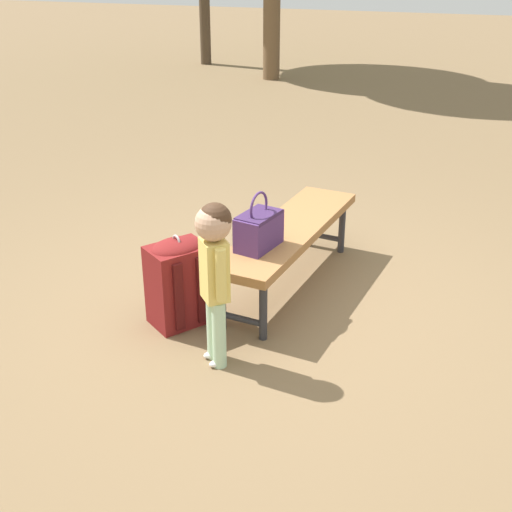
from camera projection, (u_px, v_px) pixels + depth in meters
ground_plane at (256, 313)px, 4.39m from camera, size 40.00×40.00×0.00m
park_bench at (289, 234)px, 4.56m from camera, size 1.64×0.62×0.45m
handbag at (259, 229)px, 4.18m from camera, size 0.35×0.25×0.37m
child_standing at (214, 260)px, 3.61m from camera, size 0.21×0.20×0.97m
backpack_large at (178, 279)px, 4.17m from camera, size 0.44×0.42×0.60m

